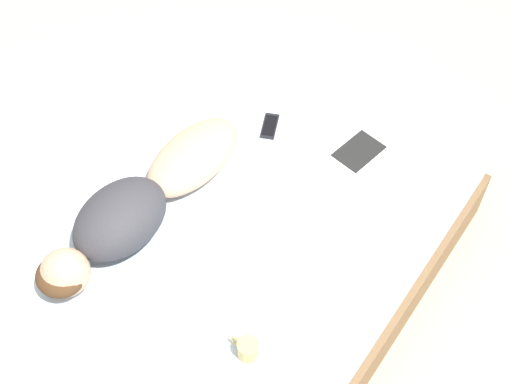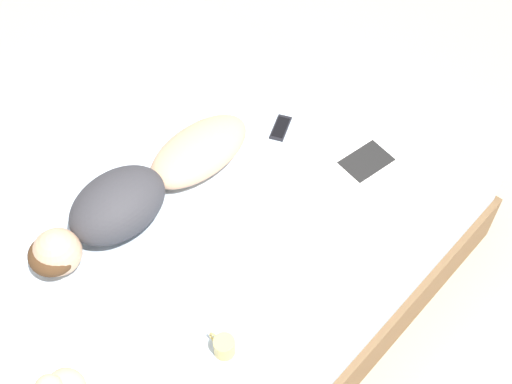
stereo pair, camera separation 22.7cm
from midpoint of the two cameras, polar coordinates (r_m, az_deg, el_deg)
ground_plane at (r=3.45m, az=-4.14°, el=-6.02°), size 12.00×12.00×0.00m
bed at (r=3.26m, az=-4.36°, el=-4.01°), size 1.99×2.29×0.45m
person at (r=3.03m, az=-7.42°, el=-0.22°), size 0.33×1.16×0.23m
open_magazine at (r=3.25m, az=12.15°, el=1.09°), size 0.52×0.40×0.01m
coffee_mug at (r=2.70m, az=-0.14°, el=-12.35°), size 0.12×0.08×0.08m
cell_phone at (r=3.38m, az=3.92°, el=5.06°), size 0.13×0.17×0.01m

